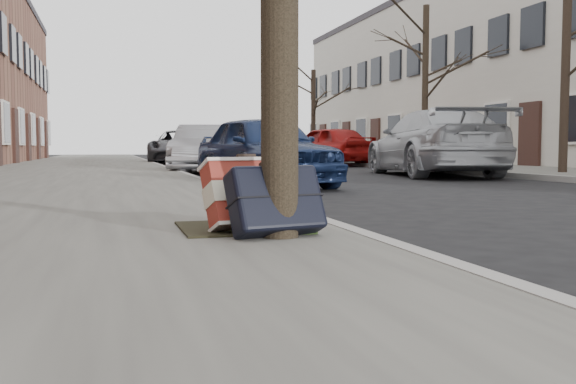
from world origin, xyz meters
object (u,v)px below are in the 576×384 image
object	(u,v)px
suitcase_navy	(275,200)
car_near_mid	(204,149)
car_near_front	(264,150)
suitcase_red	(253,194)

from	to	relation	value
suitcase_navy	car_near_mid	size ratio (longest dim) A/B	0.15
car_near_front	car_near_mid	bearing A→B (deg)	81.12
suitcase_red	car_near_front	distance (m)	7.00
car_near_mid	car_near_front	bearing A→B (deg)	-73.21
suitcase_red	suitcase_navy	xyz separation A→B (m)	(0.08, -0.33, -0.01)
suitcase_red	suitcase_navy	size ratio (longest dim) A/B	1.06
suitcase_navy	car_near_mid	bearing A→B (deg)	70.24
suitcase_navy	car_near_front	bearing A→B (deg)	63.56
suitcase_red	suitcase_navy	bearing A→B (deg)	-90.61
suitcase_navy	car_near_mid	xyz separation A→B (m)	(1.49, 13.44, 0.30)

